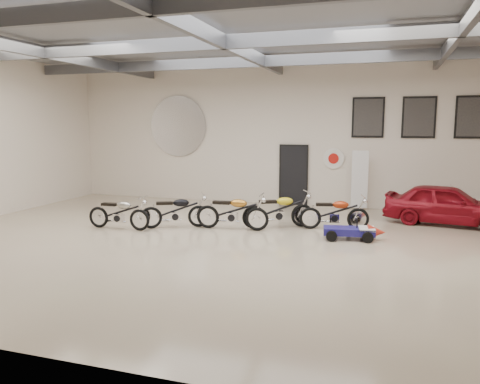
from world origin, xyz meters
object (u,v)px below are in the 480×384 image
(motorcycle_silver, at_px, (119,212))
(motorcycle_gold, at_px, (232,211))
(vintage_car, at_px, (447,204))
(go_kart, at_px, (354,229))
(motorcycle_black, at_px, (175,210))
(motorcycle_yellow, at_px, (278,209))
(banner_stand, at_px, (360,181))
(motorcycle_red, at_px, (334,212))

(motorcycle_silver, distance_m, motorcycle_gold, 3.14)
(motorcycle_silver, xyz_separation_m, vintage_car, (8.70, 3.43, 0.11))
(vintage_car, bearing_deg, go_kart, 146.92)
(motorcycle_silver, bearing_deg, motorcycle_black, 23.65)
(motorcycle_black, xyz_separation_m, motorcycle_gold, (1.60, 0.28, 0.03))
(motorcycle_yellow, bearing_deg, banner_stand, 32.67)
(motorcycle_red, xyz_separation_m, go_kart, (0.62, -1.01, -0.20))
(motorcycle_black, bearing_deg, banner_stand, 15.59)
(banner_stand, height_order, motorcycle_yellow, banner_stand)
(motorcycle_silver, bearing_deg, motorcycle_gold, 16.32)
(motorcycle_gold, height_order, vintage_car, vintage_car)
(go_kart, bearing_deg, motorcycle_black, 173.45)
(motorcycle_black, relative_size, vintage_car, 0.55)
(motorcycle_silver, height_order, motorcycle_black, motorcycle_black)
(banner_stand, xyz_separation_m, motorcycle_gold, (-3.14, -4.02, -0.46))
(motorcycle_gold, distance_m, go_kart, 3.30)
(motorcycle_gold, xyz_separation_m, vintage_car, (5.70, 2.52, 0.07))
(motorcycle_yellow, bearing_deg, vintage_car, -4.30)
(motorcycle_red, bearing_deg, banner_stand, 68.98)
(motorcycle_gold, height_order, go_kart, motorcycle_gold)
(go_kart, bearing_deg, motorcycle_red, 113.29)
(motorcycle_silver, relative_size, motorcycle_gold, 0.92)
(banner_stand, relative_size, motorcycle_yellow, 0.98)
(motorcycle_black, bearing_deg, go_kart, -25.01)
(banner_stand, xyz_separation_m, motorcycle_red, (-0.47, -3.15, -0.50))
(motorcycle_silver, relative_size, motorcycle_red, 0.99)
(banner_stand, distance_m, motorcycle_red, 3.22)
(banner_stand, distance_m, motorcycle_gold, 5.12)
(motorcycle_gold, height_order, motorcycle_red, motorcycle_gold)
(motorcycle_black, bearing_deg, motorcycle_red, -11.56)
(motorcycle_yellow, bearing_deg, motorcycle_gold, -179.28)
(motorcycle_gold, bearing_deg, motorcycle_red, 13.53)
(motorcycle_gold, bearing_deg, vintage_car, 19.37)
(motorcycle_yellow, distance_m, go_kart, 2.28)
(motorcycle_silver, height_order, motorcycle_yellow, motorcycle_yellow)
(motorcycle_red, bearing_deg, motorcycle_black, -177.49)
(banner_stand, xyz_separation_m, go_kart, (0.15, -4.16, -0.70))
(motorcycle_yellow, relative_size, motorcycle_red, 1.08)
(motorcycle_black, height_order, vintage_car, vintage_car)
(motorcycle_red, xyz_separation_m, vintage_car, (3.02, 1.65, 0.10))
(banner_stand, relative_size, go_kart, 1.27)
(motorcycle_black, distance_m, go_kart, 4.89)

